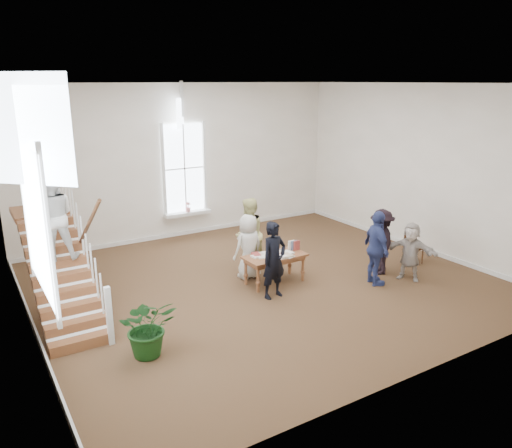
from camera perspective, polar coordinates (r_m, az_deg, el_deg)
ground at (r=11.77m, az=0.96°, el=-6.69°), size 10.00×10.00×0.00m
room_shell at (r=15.32m, az=-7.86°, el=0.20°), size 10.49×10.00×10.00m
staircase at (r=10.43m, az=-21.95°, el=-1.46°), size 1.10×4.10×2.92m
library_table at (r=11.55m, az=2.16°, el=-3.94°), size 1.46×0.77×0.74m
police_officer at (r=10.73m, az=2.08°, el=-4.14°), size 0.67×0.49×1.70m
elderly_woman at (r=11.80m, az=-0.87°, el=-2.59°), size 0.81×0.58×1.55m
person_yellow at (r=12.31m, az=-0.86°, el=-1.15°), size 1.07×0.96×1.81m
woman_cluster_a at (r=11.70m, az=13.61°, el=-2.72°), size 0.72×1.11×1.75m
woman_cluster_b at (r=12.43m, az=14.11°, el=-1.98°), size 1.04×1.20×1.61m
woman_cluster_c at (r=12.26m, az=17.21°, el=-3.01°), size 1.00×1.32×1.39m
floor_plant at (r=8.84m, az=-12.22°, el=-11.38°), size 1.11×1.01×1.07m
side_chair at (r=13.51m, az=17.45°, el=-2.15°), size 0.45×0.45×0.91m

